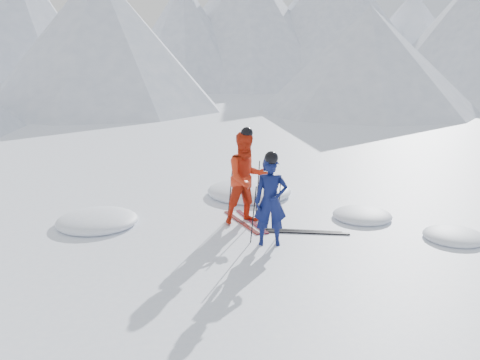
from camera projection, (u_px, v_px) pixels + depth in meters
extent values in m
plane|color=white|center=(331.00, 230.00, 10.72)|extent=(160.00, 160.00, 0.00)
cone|color=#B2BCD1|center=(6.00, 11.00, 43.71)|extent=(23.96, 23.96, 14.35)
cone|color=#B2BCD1|center=(86.00, 31.00, 55.78)|extent=(17.69, 17.69, 11.93)
cone|color=#B2BCD1|center=(184.00, 35.00, 51.21)|extent=(19.63, 19.63, 10.85)
cone|color=#B2BCD1|center=(245.00, 21.00, 55.28)|extent=(23.31, 23.31, 14.15)
cone|color=#B2BCD1|center=(333.00, 18.00, 56.46)|extent=(28.94, 28.94, 14.88)
cone|color=silver|center=(411.00, 38.00, 60.19)|extent=(24.45, 24.45, 10.76)
cone|color=#B2BCD1|center=(368.00, 60.00, 31.78)|extent=(14.00, 14.00, 6.50)
cone|color=#B2BCD1|center=(101.00, 39.00, 32.84)|extent=(16.00, 16.00, 9.00)
imported|color=#0C1448|center=(271.00, 201.00, 9.73)|extent=(0.72, 0.57, 1.74)
imported|color=red|center=(247.00, 178.00, 10.97)|extent=(1.06, 0.87, 2.01)
cylinder|color=black|center=(253.00, 215.00, 9.87)|extent=(0.12, 0.08, 1.16)
cylinder|color=black|center=(278.00, 211.00, 10.10)|extent=(0.12, 0.07, 1.16)
cylinder|color=black|center=(230.00, 191.00, 11.21)|extent=(0.13, 0.10, 1.34)
cylinder|color=black|center=(258.00, 190.00, 11.28)|extent=(0.13, 0.09, 1.34)
cube|color=black|center=(241.00, 222.00, 11.18)|extent=(0.35, 1.69, 0.03)
cube|color=black|center=(252.00, 221.00, 11.25)|extent=(0.24, 1.70, 0.03)
cube|color=black|center=(301.00, 231.00, 10.64)|extent=(1.60, 0.76, 0.03)
cube|color=black|center=(308.00, 233.00, 10.53)|extent=(1.62, 0.71, 0.03)
ellipsoid|color=white|center=(97.00, 224.00, 11.08)|extent=(1.76, 1.76, 0.39)
ellipsoid|color=white|center=(362.00, 218.00, 11.51)|extent=(1.33, 1.33, 0.29)
ellipsoid|color=white|center=(249.00, 195.00, 13.40)|extent=(2.21, 2.21, 0.49)
ellipsoid|color=white|center=(454.00, 239.00, 10.22)|extent=(1.21, 1.21, 0.27)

